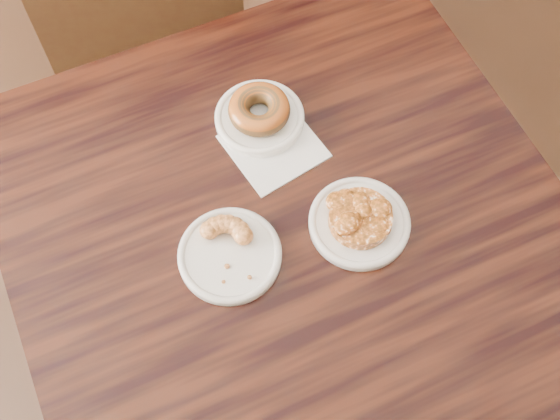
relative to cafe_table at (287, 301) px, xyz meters
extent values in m
plane|color=black|center=(0.10, 0.26, -0.38)|extent=(5.00, 5.00, 0.00)
cube|color=black|center=(0.00, 0.00, 0.00)|extent=(1.07, 1.07, 0.75)
cube|color=white|center=(0.00, 0.15, 0.38)|extent=(0.19, 0.19, 0.00)
cylinder|color=white|center=(-0.01, 0.20, 0.38)|extent=(0.15, 0.15, 0.01)
cylinder|color=silver|center=(-0.10, -0.04, 0.38)|extent=(0.16, 0.16, 0.01)
cylinder|color=silver|center=(0.11, -0.02, 0.38)|extent=(0.16, 0.16, 0.01)
torus|color=#873713|center=(-0.01, 0.20, 0.41)|extent=(0.11, 0.11, 0.04)
camera|label=1|loc=(-0.10, -0.48, 1.39)|focal=45.00mm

